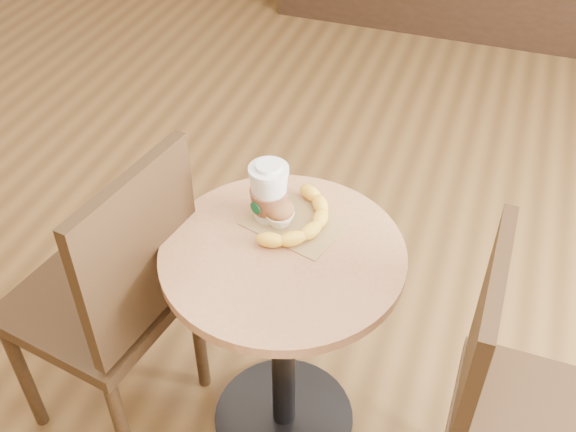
% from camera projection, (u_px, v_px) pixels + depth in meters
% --- Properties ---
extents(cafe_table, '(0.62, 0.62, 0.75)m').
position_uv_depth(cafe_table, '(283.00, 317.00, 1.83)').
color(cafe_table, black).
rests_on(cafe_table, ground).
extents(chair_left, '(0.50, 0.50, 1.00)m').
position_uv_depth(chair_left, '(115.00, 295.00, 1.83)').
color(chair_left, '#302010').
rests_on(chair_left, ground).
extents(chair_right, '(0.43, 0.43, 0.97)m').
position_uv_depth(chair_right, '(516.00, 411.00, 1.57)').
color(chair_right, '#302010').
rests_on(chair_right, ground).
extents(kraft_bag, '(0.28, 0.24, 0.00)m').
position_uv_depth(kraft_bag, '(295.00, 223.00, 1.74)').
color(kraft_bag, olive).
rests_on(kraft_bag, cafe_table).
extents(coffee_cup, '(0.10, 0.10, 0.17)m').
position_uv_depth(coffee_cup, '(269.00, 194.00, 1.71)').
color(coffee_cup, silver).
rests_on(coffee_cup, cafe_table).
extents(muffin, '(0.08, 0.08, 0.07)m').
position_uv_depth(muffin, '(279.00, 213.00, 1.72)').
color(muffin, white).
rests_on(muffin, kraft_bag).
extents(banana, '(0.24, 0.32, 0.04)m').
position_uv_depth(banana, '(301.00, 218.00, 1.73)').
color(banana, yellow).
rests_on(banana, kraft_bag).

